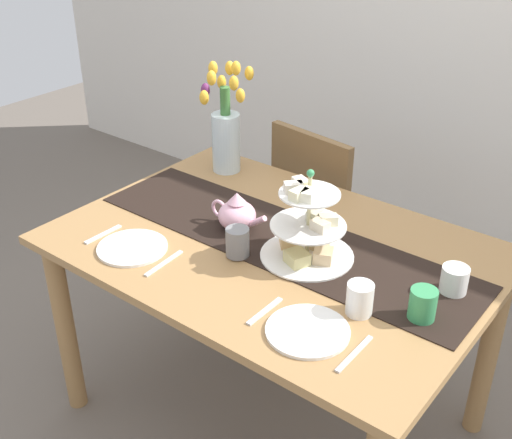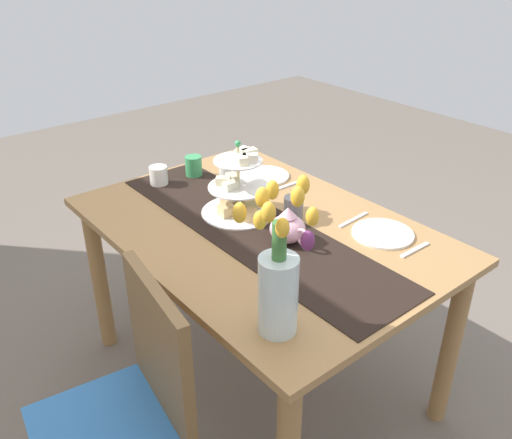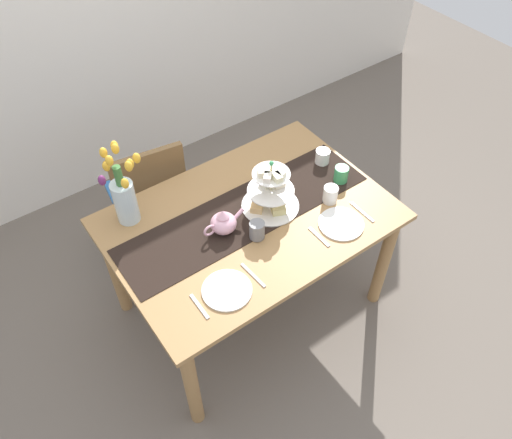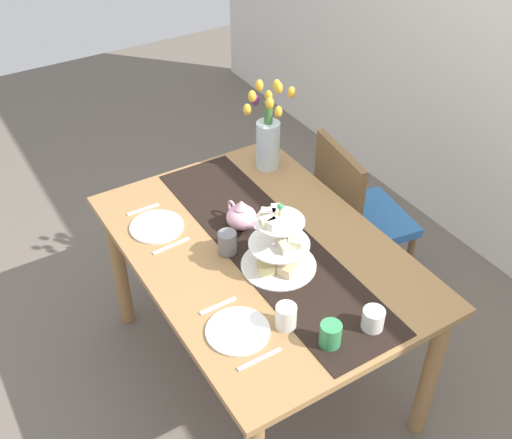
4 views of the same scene
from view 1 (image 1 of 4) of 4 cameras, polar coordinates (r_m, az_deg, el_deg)
The scene contains 18 objects.
ground_plane at distance 2.63m, azimuth 1.33°, elevation -16.75°, with size 8.00×8.00×0.00m, color #6B6056.
room_wall_rear at distance 3.30m, azimuth 19.28°, elevation 17.44°, with size 6.00×0.08×2.60m, color silver.
dining_table at distance 2.20m, azimuth 1.53°, elevation -4.72°, with size 1.42×0.98×0.78m.
chair_left at distance 2.91m, azimuth 6.12°, elevation 0.64°, with size 0.48×0.48×0.91m.
table_runner at distance 2.16m, azimuth 2.16°, elevation -1.71°, with size 1.38×0.36×0.00m, color black.
tiered_cake_stand at distance 2.02m, azimuth 4.59°, elevation -1.07°, with size 0.30×0.30×0.30m.
teapot at distance 2.19m, azimuth -1.71°, elevation 0.48°, with size 0.24×0.13×0.14m.
tulip_vase at distance 2.59m, azimuth -2.68°, elevation 7.91°, with size 0.21×0.24×0.45m.
cream_jug at distance 1.97m, azimuth 17.09°, elevation -5.13°, with size 0.08×0.08×0.09m, color white.
dinner_plate_left at distance 2.15m, azimuth -10.86°, elevation -2.46°, with size 0.23×0.23×0.01m, color white.
fork_left at distance 2.25m, azimuth -13.34°, elevation -1.28°, with size 0.02×0.15×0.01m, color silver.
knife_left at distance 2.05m, azimuth -8.13°, elevation -3.84°, with size 0.01×0.17×0.01m, color silver.
dinner_plate_right at distance 1.77m, azimuth 4.58°, elevation -9.77°, with size 0.23×0.23×0.01m, color white.
fork_right at distance 1.83m, azimuth 0.78°, elevation -8.08°, with size 0.02×0.15×0.01m, color silver.
knife_right at distance 1.71m, azimuth 8.68°, elevation -11.62°, with size 0.01×0.17×0.01m, color silver.
mug_grey at distance 2.05m, azimuth -1.64°, elevation -2.00°, with size 0.08×0.08×0.10m, color slate.
mug_white_text at distance 1.83m, azimuth 9.14°, elevation -6.93°, with size 0.08×0.08×0.10m, color white.
mug_orange at distance 1.84m, azimuth 14.49°, elevation -7.29°, with size 0.08×0.08×0.10m, color #389356.
Camera 1 is at (1.08, -1.47, 1.89)m, focal length 45.34 mm.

